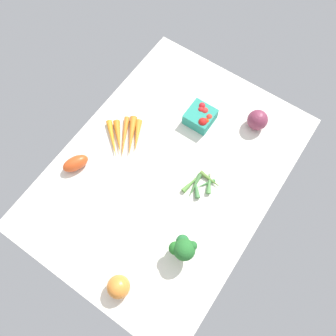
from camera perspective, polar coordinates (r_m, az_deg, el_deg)
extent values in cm
cube|color=silver|center=(129.42, 0.00, -0.52)|extent=(104.00, 76.00, 2.00)
cone|color=#55893A|center=(126.02, 3.99, -2.39)|extent=(9.68, 3.60, 1.86)
cone|color=#417840|center=(125.42, 4.61, -3.16)|extent=(7.78, 7.02, 1.99)
cone|color=#4C8643|center=(126.69, 6.84, -2.25)|extent=(9.03, 5.83, 1.89)
cone|color=#43783C|center=(125.56, 4.31, -3.11)|extent=(10.07, 3.15, 1.71)
cone|color=#428B42|center=(126.60, 6.25, -2.61)|extent=(6.76, 5.05, 1.23)
cone|color=#567A31|center=(127.00, 7.04, -1.96)|extent=(2.76, 9.61, 1.89)
cube|color=teal|center=(136.30, 5.33, 8.42)|extent=(10.20, 10.20, 5.48)
sphere|color=red|center=(133.01, 6.30, 7.67)|extent=(2.45, 2.45, 2.45)
sphere|color=red|center=(136.04, 5.64, 10.20)|extent=(2.53, 2.53, 2.53)
sphere|color=red|center=(133.96, 6.82, 8.34)|extent=(2.45, 2.45, 2.45)
sphere|color=red|center=(135.34, 6.08, 9.33)|extent=(2.95, 2.95, 2.95)
sphere|color=red|center=(135.31, 5.47, 9.54)|extent=(2.52, 2.52, 2.52)
sphere|color=red|center=(132.26, 5.75, 7.55)|extent=(3.39, 3.39, 3.39)
sphere|color=orange|center=(116.29, -8.18, -18.85)|extent=(7.48, 7.48, 7.48)
cylinder|color=#A4CE89|center=(117.82, 2.59, -13.75)|extent=(3.63, 3.63, 4.97)
sphere|color=#25692A|center=(112.71, 2.71, -13.33)|extent=(7.19, 7.19, 7.19)
sphere|color=#23632A|center=(112.27, 4.09, -12.68)|extent=(3.03, 3.03, 3.03)
sphere|color=#236A25|center=(113.41, 1.23, -13.11)|extent=(4.39, 4.39, 4.39)
sphere|color=#246831|center=(114.12, 2.43, -12.01)|extent=(4.39, 4.39, 4.39)
sphere|color=#7B3048|center=(137.94, 14.56, 7.69)|extent=(7.91, 7.91, 7.91)
ellipsoid|color=#D1491D|center=(131.26, -15.04, 0.76)|extent=(11.07, 8.91, 5.17)
cone|color=orange|center=(134.36, -9.16, 4.74)|extent=(12.58, 13.48, 2.40)
cone|color=orange|center=(134.06, -8.33, 4.89)|extent=(12.20, 11.75, 2.71)
cone|color=orange|center=(134.13, -7.22, 4.98)|extent=(16.48, 10.81, 2.15)
cone|color=orange|center=(133.68, -6.07, 5.22)|extent=(15.86, 10.95, 2.90)
cone|color=orange|center=(133.74, -5.13, 5.32)|extent=(12.92, 8.89, 2.60)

